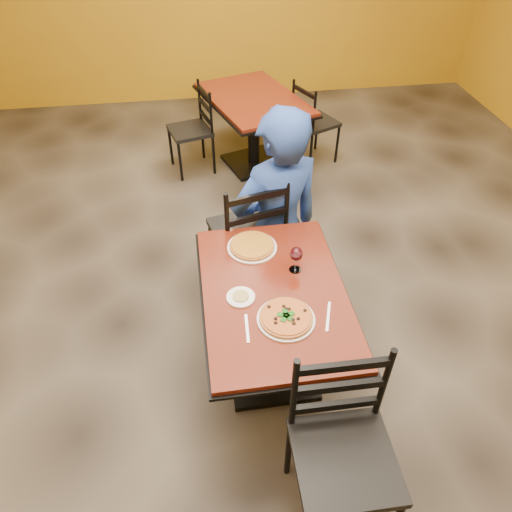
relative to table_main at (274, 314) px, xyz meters
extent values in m
cube|color=black|center=(0.00, 0.50, -0.56)|extent=(7.00, 8.00, 0.01)
cube|color=maroon|center=(0.00, 0.00, 0.18)|extent=(0.80, 1.20, 0.03)
cube|color=black|center=(0.00, 0.00, 0.15)|extent=(0.83, 1.23, 0.02)
cylinder|color=black|center=(0.00, 0.00, -0.19)|extent=(0.12, 0.12, 0.66)
cube|color=black|center=(0.00, 0.00, -0.54)|extent=(0.55, 0.55, 0.04)
cube|color=maroon|center=(0.26, 2.66, 0.18)|extent=(1.14, 1.40, 0.03)
cube|color=black|center=(0.26, 2.66, 0.15)|extent=(1.17, 1.43, 0.02)
cylinder|color=black|center=(0.26, 2.66, -0.19)|extent=(0.12, 0.12, 0.66)
cube|color=black|center=(0.26, 2.66, -0.54)|extent=(0.70, 0.70, 0.04)
imported|color=navy|center=(0.17, 0.82, 0.18)|extent=(0.81, 0.65, 1.47)
cylinder|color=white|center=(0.02, -0.22, 0.20)|extent=(0.31, 0.31, 0.01)
cylinder|color=#90350A|center=(0.02, -0.22, 0.21)|extent=(0.28, 0.28, 0.02)
cylinder|color=white|center=(-0.07, 0.39, 0.20)|extent=(0.31, 0.31, 0.01)
cylinder|color=gold|center=(-0.07, 0.39, 0.21)|extent=(0.28, 0.28, 0.02)
cylinder|color=white|center=(-0.19, -0.02, 0.20)|extent=(0.16, 0.16, 0.01)
cylinder|color=#A59350|center=(-0.19, -0.02, 0.21)|extent=(0.09, 0.09, 0.01)
cube|color=silver|center=(-0.19, -0.24, 0.20)|extent=(0.03, 0.19, 0.00)
cube|color=silver|center=(0.25, -0.23, 0.20)|extent=(0.08, 0.20, 0.00)
camera|label=1|loc=(-0.37, -1.82, 2.10)|focal=33.17mm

